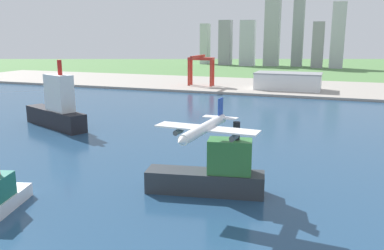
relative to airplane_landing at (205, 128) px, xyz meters
The scene contains 9 objects.
ground_plane 144.18m from the airplane_landing, 99.06° to the left, with size 2400.00×2400.00×0.00m, color #538046.
water_bay 87.26m from the airplane_landing, 105.61° to the left, with size 840.00×360.00×0.15m, color navy.
industrial_pier 331.54m from the airplane_landing, 93.87° to the left, with size 840.00×140.00×2.50m, color #9F978E.
airplane_landing is the anchor object (origin of this frame).
container_barge 24.21m from the airplane_landing, 95.24° to the left, with size 44.23×17.83×27.10m.
cargo_ship 150.33m from the airplane_landing, 146.27° to the left, with size 56.53×32.64×42.54m.
port_crane_red 317.00m from the airplane_landing, 108.99° to the left, with size 28.05×41.90×33.73m.
warehouse_main 302.24m from the airplane_landing, 91.63° to the left, with size 66.50×33.81×17.24m.
distant_skyline 662.97m from the airplane_landing, 96.52° to the left, with size 274.62×51.63×148.85m.
Camera 1 is at (61.13, 41.11, 56.72)m, focal length 37.45 mm.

